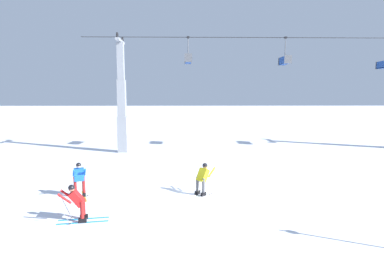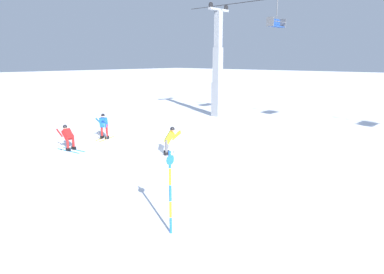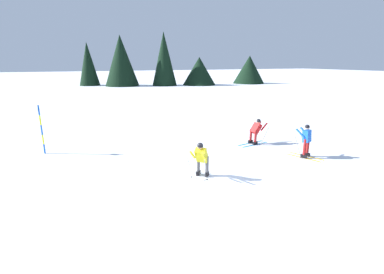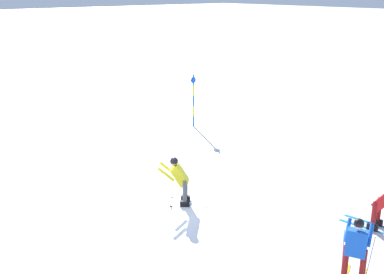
% 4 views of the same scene
% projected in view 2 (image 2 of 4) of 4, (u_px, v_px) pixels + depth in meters
% --- Properties ---
extents(ground_plane, '(260.00, 260.00, 0.00)m').
position_uv_depth(ground_plane, '(186.00, 151.00, 18.28)').
color(ground_plane, white).
extents(skier_carving_main, '(1.50, 1.54, 1.59)m').
position_uv_depth(skier_carving_main, '(170.00, 139.00, 17.47)').
color(skier_carving_main, white).
rests_on(skier_carving_main, ground_plane).
extents(lift_tower_near, '(0.75, 2.45, 9.20)m').
position_uv_depth(lift_tower_near, '(218.00, 71.00, 28.78)').
color(lift_tower_near, gray).
rests_on(lift_tower_near, ground_plane).
extents(chairlift_seat_nearest, '(0.61, 1.81, 2.04)m').
position_uv_depth(chairlift_seat_nearest, '(276.00, 22.00, 24.56)').
color(chairlift_seat_nearest, black).
extents(trail_marker_pole, '(0.07, 0.28, 2.41)m').
position_uv_depth(trail_marker_pole, '(170.00, 190.00, 9.38)').
color(trail_marker_pole, blue).
rests_on(trail_marker_pole, ground_plane).
extents(skier_distant_uphill, '(1.84, 0.85, 1.51)m').
position_uv_depth(skier_distant_uphill, '(68.00, 136.00, 18.37)').
color(skier_distant_uphill, '#198CCC').
rests_on(skier_distant_uphill, ground_plane).
extents(skier_distant_downhill, '(1.05, 1.68, 1.60)m').
position_uv_depth(skier_distant_downhill, '(104.00, 125.00, 20.91)').
color(skier_distant_downhill, yellow).
rests_on(skier_distant_downhill, ground_plane).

